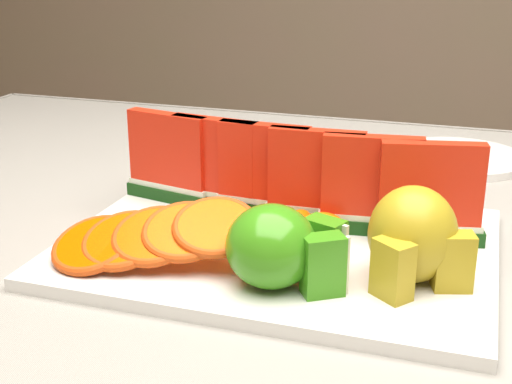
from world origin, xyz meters
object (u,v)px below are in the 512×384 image
(apple_cluster, at_px, (280,248))
(pear_cluster, at_px, (414,238))
(platter, at_px, (279,246))
(side_plate, at_px, (458,158))
(fork, at_px, (147,168))

(apple_cluster, bearing_deg, pear_cluster, 22.04)
(platter, distance_m, side_plate, 0.39)
(apple_cluster, relative_size, side_plate, 0.46)
(pear_cluster, distance_m, fork, 0.44)
(apple_cluster, distance_m, side_plate, 0.46)
(apple_cluster, relative_size, fork, 0.58)
(fork, bearing_deg, platter, -39.59)
(apple_cluster, distance_m, pear_cluster, 0.11)
(platter, height_order, apple_cluster, apple_cluster)
(pear_cluster, height_order, fork, pear_cluster)
(side_plate, relative_size, fork, 1.27)
(platter, bearing_deg, pear_cluster, -18.86)
(apple_cluster, distance_m, fork, 0.39)
(side_plate, bearing_deg, apple_cluster, -105.18)
(fork, bearing_deg, side_plate, 23.18)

